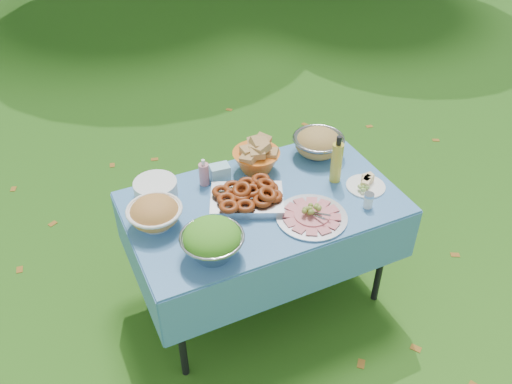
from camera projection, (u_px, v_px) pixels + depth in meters
ground at (262, 295)px, 3.40m from camera, size 80.00×80.00×0.00m
picnic_table at (263, 251)px, 3.17m from camera, size 1.46×0.86×0.76m
salad_bowl at (212, 240)px, 2.54m from camera, size 0.33×0.33×0.20m
pasta_bowl_white at (155, 213)px, 2.73m from camera, size 0.34×0.34×0.16m
plate_stack at (156, 188)px, 2.95m from camera, size 0.28×0.28×0.09m
wipes_box at (220, 173)px, 3.05m from camera, size 0.12×0.09×0.10m
sanitizer_bottle at (204, 172)px, 3.00m from camera, size 0.07×0.07×0.16m
bread_bowl at (256, 156)px, 3.10m from camera, size 0.28×0.28×0.18m
pasta_bowl_steel at (318, 143)px, 3.23m from camera, size 0.31×0.31×0.16m
fried_tray at (247, 197)px, 2.89m from camera, size 0.47×0.41×0.09m
charcuterie_platter at (312, 212)px, 2.79m from camera, size 0.48×0.48×0.09m
oil_bottle at (337, 159)px, 2.99m from camera, size 0.08×0.08×0.29m
cheese_plate at (366, 183)px, 3.01m from camera, size 0.27×0.27×0.06m
shaker at (368, 200)px, 2.87m from camera, size 0.06×0.06×0.08m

